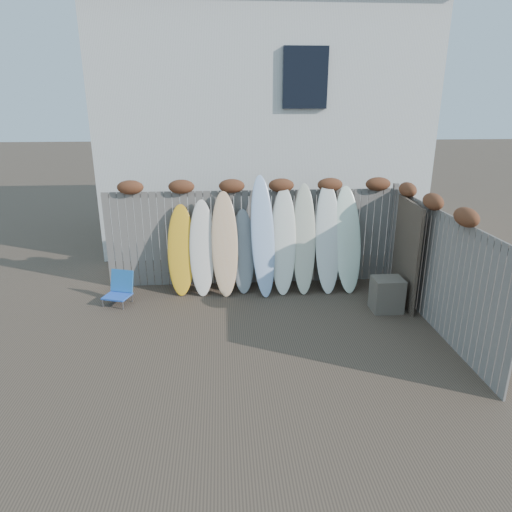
{
  "coord_description": "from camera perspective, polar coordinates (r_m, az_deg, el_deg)",
  "views": [
    {
      "loc": [
        -0.6,
        -6.74,
        3.71
      ],
      "look_at": [
        0.0,
        1.2,
        1.0
      ],
      "focal_mm": 32.0,
      "sensor_mm": 36.0,
      "label": 1
    }
  ],
  "objects": [
    {
      "name": "lattice_panel",
      "position": [
        9.02,
        18.24,
        0.31
      ],
      "size": [
        0.15,
        1.33,
        1.99
      ],
      "primitive_type": "cube",
      "rotation": [
        0.0,
        0.0,
        -0.07
      ],
      "color": "#3E2C25",
      "rests_on": "ground"
    },
    {
      "name": "surfboard_7",
      "position": [
        9.32,
        8.96,
        2.25
      ],
      "size": [
        0.54,
        0.79,
        2.18
      ],
      "primitive_type": "ellipsoid",
      "rotation": [
        -0.31,
        0.0,
        -0.04
      ],
      "color": "white",
      "rests_on": "ground"
    },
    {
      "name": "ground",
      "position": [
        7.72,
        0.68,
        -9.94
      ],
      "size": [
        80.0,
        80.0,
        0.0
      ],
      "primitive_type": "plane",
      "color": "#493A2D"
    },
    {
      "name": "wooden_crate",
      "position": [
        8.81,
        16.04,
        -4.64
      ],
      "size": [
        0.55,
        0.46,
        0.63
      ],
      "primitive_type": "cube",
      "rotation": [
        0.0,
        0.0,
        0.01
      ],
      "color": "#463A34",
      "rests_on": "ground"
    },
    {
      "name": "back_fence",
      "position": [
        9.5,
        -0.19,
        3.37
      ],
      "size": [
        6.05,
        0.28,
        2.24
      ],
      "color": "slate",
      "rests_on": "ground"
    },
    {
      "name": "surfboard_5",
      "position": [
        9.17,
        3.44,
        1.91
      ],
      "size": [
        0.57,
        0.79,
        2.1
      ],
      "primitive_type": "ellipsoid",
      "rotation": [
        -0.31,
        0.0,
        -0.1
      ],
      "color": "white",
      "rests_on": "ground"
    },
    {
      "name": "house",
      "position": [
        13.29,
        0.44,
        16.59
      ],
      "size": [
        8.5,
        5.5,
        6.33
      ],
      "color": "silver",
      "rests_on": "ground"
    },
    {
      "name": "surfboard_1",
      "position": [
        9.16,
        -6.76,
        1.01
      ],
      "size": [
        0.51,
        0.67,
        1.87
      ],
      "primitive_type": "ellipsoid",
      "rotation": [
        -0.31,
        0.0,
        -0.02
      ],
      "color": "white",
      "rests_on": "ground"
    },
    {
      "name": "beach_chair",
      "position": [
        9.19,
        -16.68,
        -3.91
      ],
      "size": [
        0.59,
        0.61,
        0.62
      ],
      "color": "blue",
      "rests_on": "ground"
    },
    {
      "name": "right_fence",
      "position": [
        8.27,
        21.7,
        -0.66
      ],
      "size": [
        0.28,
        4.4,
        2.24
      ],
      "color": "slate",
      "rests_on": "ground"
    },
    {
      "name": "surfboard_2",
      "position": [
        9.09,
        -3.93,
        1.5
      ],
      "size": [
        0.54,
        0.73,
        2.03
      ],
      "primitive_type": "ellipsoid",
      "rotation": [
        -0.31,
        0.0,
        0.03
      ],
      "color": "#FFD197",
      "rests_on": "ground"
    },
    {
      "name": "surfboard_4",
      "position": [
        9.04,
        0.86,
        2.48
      ],
      "size": [
        0.54,
        0.86,
        2.34
      ],
      "primitive_type": "ellipsoid",
      "rotation": [
        -0.31,
        0.0,
        0.1
      ],
      "color": "#A3BDE7",
      "rests_on": "ground"
    },
    {
      "name": "surfboard_3",
      "position": [
        9.22,
        -1.61,
        0.58
      ],
      "size": [
        0.47,
        0.61,
        1.66
      ],
      "primitive_type": "ellipsoid",
      "rotation": [
        -0.31,
        0.0,
        -0.02
      ],
      "color": "gray",
      "rests_on": "ground"
    },
    {
      "name": "surfboard_6",
      "position": [
        9.23,
        6.02,
        2.13
      ],
      "size": [
        0.53,
        0.8,
        2.16
      ],
      "primitive_type": "ellipsoid",
      "rotation": [
        -0.31,
        0.0,
        -0.09
      ],
      "color": "beige",
      "rests_on": "ground"
    },
    {
      "name": "surfboard_8",
      "position": [
        9.43,
        11.39,
        2.02
      ],
      "size": [
        0.58,
        0.77,
        2.1
      ],
      "primitive_type": "ellipsoid",
      "rotation": [
        -0.31,
        0.0,
        0.05
      ],
      "color": "white",
      "rests_on": "ground"
    },
    {
      "name": "surfboard_0",
      "position": [
        9.24,
        -9.35,
        0.74
      ],
      "size": [
        0.55,
        0.65,
        1.77
      ],
      "primitive_type": "ellipsoid",
      "rotation": [
        -0.31,
        0.0,
        -0.03
      ],
      "color": "#FFB01D",
      "rests_on": "ground"
    }
  ]
}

